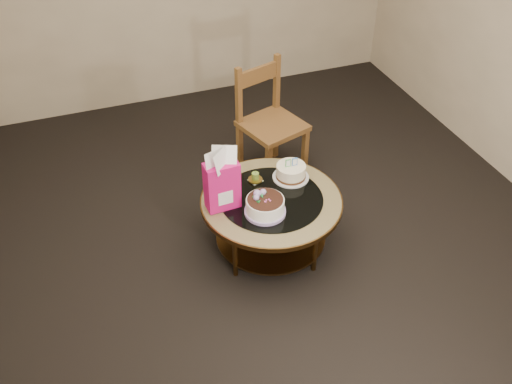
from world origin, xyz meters
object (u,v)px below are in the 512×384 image
object	(u,v)px
dining_chair	(269,122)
gift_bag	(222,180)
cream_cake	(291,172)
coffee_table	(271,207)
decorated_cake	(265,206)

from	to	relation	value
dining_chair	gift_bag	bearing A→B (deg)	-146.34
cream_cake	dining_chair	xyz separation A→B (m)	(0.10, 0.70, -0.00)
coffee_table	gift_bag	bearing A→B (deg)	173.21
dining_chair	cream_cake	bearing A→B (deg)	-115.80
coffee_table	dining_chair	xyz separation A→B (m)	(0.33, 0.88, 0.13)
coffee_table	cream_cake	size ratio (longest dim) A/B	3.75
coffee_table	decorated_cake	xyz separation A→B (m)	(-0.10, -0.13, 0.14)
cream_cake	gift_bag	size ratio (longest dim) A/B	0.59
cream_cake	dining_chair	world-z (taller)	dining_chair
cream_cake	dining_chair	bearing A→B (deg)	83.24
coffee_table	dining_chair	bearing A→B (deg)	69.68
decorated_cake	gift_bag	xyz separation A→B (m)	(-0.25, 0.17, 0.17)
dining_chair	decorated_cake	bearing A→B (deg)	-130.36
dining_chair	coffee_table	bearing A→B (deg)	-127.82
decorated_cake	gift_bag	size ratio (longest dim) A/B	0.62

